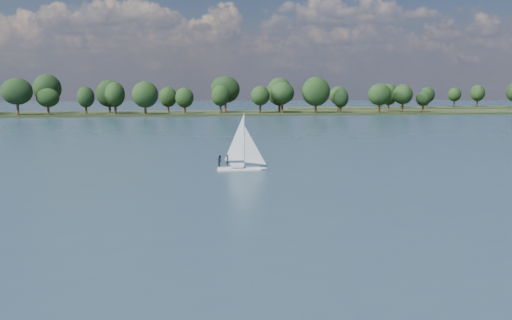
% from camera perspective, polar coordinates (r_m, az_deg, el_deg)
% --- Properties ---
extents(ground, '(700.00, 700.00, 0.00)m').
position_cam_1_polar(ground, '(126.03, -6.36, 2.29)').
color(ground, '#233342').
rests_on(ground, ground).
extents(far_shore, '(660.00, 40.00, 1.50)m').
position_cam_1_polar(far_shore, '(237.79, -7.16, 4.58)').
color(far_shore, black).
rests_on(far_shore, ground).
extents(far_shore_back, '(220.00, 30.00, 1.40)m').
position_cam_1_polar(far_shore_back, '(329.24, 21.87, 4.84)').
color(far_shore_back, black).
rests_on(far_shore_back, ground).
extents(sailboat, '(6.03, 1.69, 7.90)m').
position_cam_1_polar(sailboat, '(74.55, -1.68, 0.63)').
color(sailboat, silver).
rests_on(sailboat, ground).
extents(treeline, '(562.66, 73.55, 18.08)m').
position_cam_1_polar(treeline, '(234.19, -9.34, 6.49)').
color(treeline, black).
rests_on(treeline, ground).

